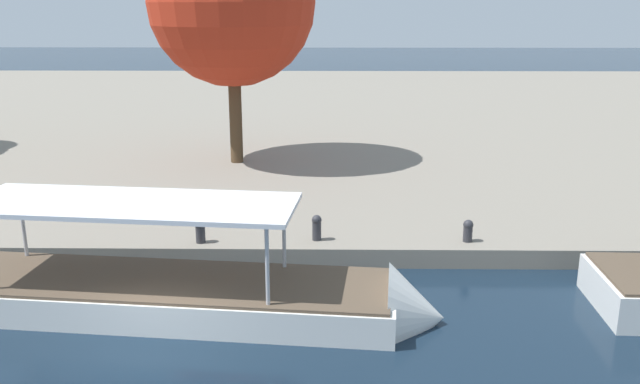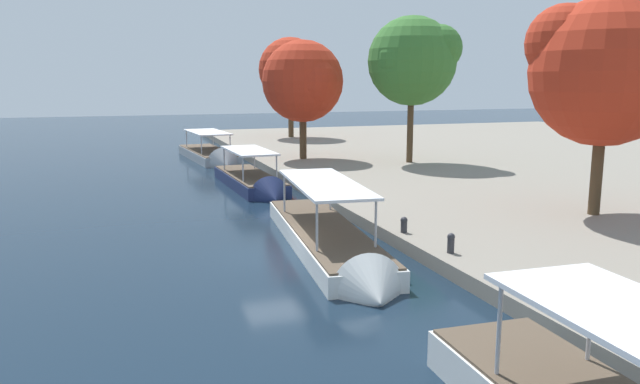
# 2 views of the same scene
# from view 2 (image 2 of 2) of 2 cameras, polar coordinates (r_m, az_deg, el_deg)

# --- Properties ---
(ground_plane) EXTENTS (220.00, 220.00, 0.00)m
(ground_plane) POSITION_cam_2_polar(r_m,az_deg,el_deg) (26.38, -4.34, -5.97)
(ground_plane) COLOR #142333
(tour_boat_0) EXTENTS (13.08, 4.27, 3.91)m
(tour_boat_0) POSITION_cam_2_polar(r_m,az_deg,el_deg) (58.04, -10.08, 3.19)
(tour_boat_0) COLOR #9EA3A8
(tour_boat_0) RESTS_ON ground_plane
(tour_boat_1) EXTENTS (11.69, 3.25, 3.68)m
(tour_boat_1) POSITION_cam_2_polar(r_m,az_deg,el_deg) (42.32, -6.20, 0.71)
(tour_boat_1) COLOR navy
(tour_boat_1) RESTS_ON ground_plane
(tour_boat_2) EXTENTS (14.82, 4.28, 4.09)m
(tour_boat_2) POSITION_cam_2_polar(r_m,az_deg,el_deg) (26.70, 0.98, -4.99)
(tour_boat_2) COLOR silver
(tour_boat_2) RESTS_ON ground_plane
(mooring_bollard_0) EXTENTS (0.32, 0.32, 0.73)m
(mooring_bollard_0) POSITION_cam_2_polar(r_m,az_deg,el_deg) (27.98, 7.80, -2.98)
(mooring_bollard_0) COLOR #2D2D33
(mooring_bollard_0) RESTS_ON dock_promenade
(mooring_bollard_1) EXTENTS (0.31, 0.31, 0.70)m
(mooring_bollard_1) POSITION_cam_2_polar(r_m,az_deg,el_deg) (21.30, 18.38, -7.75)
(mooring_bollard_1) COLOR #2D2D33
(mooring_bollard_1) RESTS_ON dock_promenade
(mooring_bollard_2) EXTENTS (0.31, 0.31, 0.81)m
(mooring_bollard_2) POSITION_cam_2_polar(r_m,az_deg,el_deg) (25.05, 12.05, -4.59)
(mooring_bollard_2) COLOR #2D2D33
(mooring_bollard_2) RESTS_ON dock_promenade
(tree_0) EXTENTS (7.23, 7.23, 11.92)m
(tree_0) POSITION_cam_2_polar(r_m,az_deg,el_deg) (51.29, 8.64, 12.05)
(tree_0) COLOR #4C3823
(tree_0) RESTS_ON dock_promenade
(tree_2) EXTENTS (7.52, 7.52, 11.73)m
(tree_2) POSITION_cam_2_polar(r_m,az_deg,el_deg) (74.18, -2.60, 11.34)
(tree_2) COLOR #4C3823
(tree_2) RESTS_ON dock_promenade
(tree_3) EXTENTS (7.20, 6.97, 10.16)m
(tree_3) POSITION_cam_2_polar(r_m,az_deg,el_deg) (52.97, -1.39, 10.35)
(tree_3) COLOR #4C3823
(tree_3) RESTS_ON dock_promenade
(tree_4) EXTENTS (7.36, 7.36, 10.86)m
(tree_4) POSITION_cam_2_polar(r_m,az_deg,el_deg) (33.85, 24.56, 10.45)
(tree_4) COLOR #4C3823
(tree_4) RESTS_ON dock_promenade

